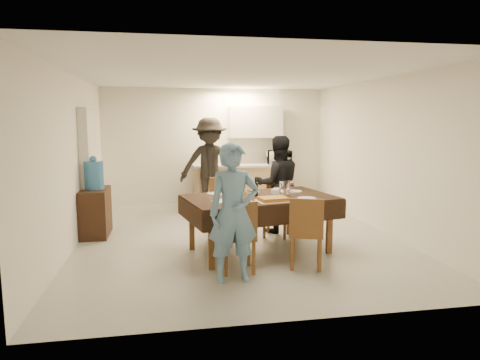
# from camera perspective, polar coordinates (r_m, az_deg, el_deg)

# --- Properties ---
(floor) EXTENTS (5.00, 6.00, 0.02)m
(floor) POSITION_cam_1_polar(r_m,az_deg,el_deg) (7.05, -0.41, -7.60)
(floor) COLOR #A7A8A3
(floor) RESTS_ON ground
(ceiling) EXTENTS (5.00, 6.00, 0.02)m
(ceiling) POSITION_cam_1_polar(r_m,az_deg,el_deg) (6.83, -0.43, 13.91)
(ceiling) COLOR white
(ceiling) RESTS_ON wall_back
(wall_back) EXTENTS (5.00, 0.02, 2.60)m
(wall_back) POSITION_cam_1_polar(r_m,az_deg,el_deg) (9.78, -3.36, 4.50)
(wall_back) COLOR white
(wall_back) RESTS_ON floor
(wall_front) EXTENTS (5.00, 0.02, 2.60)m
(wall_front) POSITION_cam_1_polar(r_m,az_deg,el_deg) (3.91, 6.95, -0.88)
(wall_front) COLOR white
(wall_front) RESTS_ON floor
(wall_left) EXTENTS (0.02, 6.00, 2.60)m
(wall_left) POSITION_cam_1_polar(r_m,az_deg,el_deg) (6.86, -21.49, 2.45)
(wall_left) COLOR white
(wall_left) RESTS_ON floor
(wall_right) EXTENTS (0.02, 6.00, 2.60)m
(wall_right) POSITION_cam_1_polar(r_m,az_deg,el_deg) (7.64, 18.42, 3.11)
(wall_right) COLOR white
(wall_right) RESTS_ON floor
(stub_partition) EXTENTS (0.15, 1.40, 2.10)m
(stub_partition) POSITION_cam_1_polar(r_m,az_deg,el_deg) (8.05, -19.17, 1.52)
(stub_partition) COLOR white
(stub_partition) RESTS_ON floor
(kitchen_base_cabinet) EXTENTS (2.20, 0.60, 0.86)m
(kitchen_base_cabinet) POSITION_cam_1_polar(r_m,az_deg,el_deg) (9.65, 0.44, -0.73)
(kitchen_base_cabinet) COLOR tan
(kitchen_base_cabinet) RESTS_ON floor
(kitchen_worktop) EXTENTS (2.24, 0.64, 0.05)m
(kitchen_worktop) POSITION_cam_1_polar(r_m,az_deg,el_deg) (9.59, 0.44, 1.96)
(kitchen_worktop) COLOR beige
(kitchen_worktop) RESTS_ON kitchen_base_cabinet
(upper_cabinet) EXTENTS (1.20, 0.34, 0.70)m
(upper_cabinet) POSITION_cam_1_polar(r_m,az_deg,el_deg) (9.73, 2.05, 7.74)
(upper_cabinet) COLOR silver
(upper_cabinet) RESTS_ON wall_back
(dining_table) EXTENTS (2.29, 1.62, 0.81)m
(dining_table) POSITION_cam_1_polar(r_m,az_deg,el_deg) (6.14, 2.65, -2.55)
(dining_table) COLOR black
(dining_table) RESTS_ON floor
(chair_near_left) EXTENTS (0.43, 0.43, 0.50)m
(chair_near_left) POSITION_cam_1_polar(r_m,az_deg,el_deg) (5.30, -0.14, -6.55)
(chair_near_left) COLOR brown
(chair_near_left) RESTS_ON floor
(chair_near_right) EXTENTS (0.54, 0.55, 0.51)m
(chair_near_right) POSITION_cam_1_polar(r_m,az_deg,el_deg) (5.52, 9.16, -6.02)
(chair_near_right) COLOR brown
(chair_near_right) RESTS_ON floor
(chair_far_left) EXTENTS (0.54, 0.54, 0.52)m
(chair_far_left) POSITION_cam_1_polar(r_m,az_deg,el_deg) (6.73, -2.34, -3.17)
(chair_far_left) COLOR brown
(chair_far_left) RESTS_ON floor
(chair_far_right) EXTENTS (0.55, 0.57, 0.49)m
(chair_far_right) POSITION_cam_1_polar(r_m,az_deg,el_deg) (6.92, 5.07, -3.22)
(chair_far_right) COLOR brown
(chair_far_right) RESTS_ON floor
(console) EXTENTS (0.42, 0.84, 0.78)m
(console) POSITION_cam_1_polar(r_m,az_deg,el_deg) (7.47, -18.68, -4.08)
(console) COLOR #331B11
(console) RESTS_ON floor
(water_jug) EXTENTS (0.30, 0.30, 0.46)m
(water_jug) POSITION_cam_1_polar(r_m,az_deg,el_deg) (7.37, -18.90, 0.62)
(water_jug) COLOR #387FC1
(water_jug) RESTS_ON console
(wine_bottle) EXTENTS (0.07, 0.07, 0.28)m
(wine_bottle) POSITION_cam_1_polar(r_m,az_deg,el_deg) (6.15, 2.11, -0.86)
(wine_bottle) COLOR black
(wine_bottle) RESTS_ON dining_table
(water_pitcher) EXTENTS (0.14, 0.14, 0.22)m
(water_pitcher) POSITION_cam_1_polar(r_m,az_deg,el_deg) (6.15, 5.94, -1.17)
(water_pitcher) COLOR white
(water_pitcher) RESTS_ON dining_table
(savoury_tart) EXTENTS (0.48, 0.39, 0.05)m
(savoury_tart) POSITION_cam_1_polar(r_m,az_deg,el_deg) (5.79, 4.45, -2.56)
(savoury_tart) COLOR #AB7F32
(savoury_tart) RESTS_ON dining_table
(salad_bowl) EXTENTS (0.17, 0.17, 0.07)m
(salad_bowl) POSITION_cam_1_polar(r_m,az_deg,el_deg) (6.37, 4.93, -1.54)
(salad_bowl) COLOR white
(salad_bowl) RESTS_ON dining_table
(mushroom_dish) EXTENTS (0.18, 0.18, 0.03)m
(mushroom_dish) POSITION_cam_1_polar(r_m,az_deg,el_deg) (6.39, 1.67, -1.64)
(mushroom_dish) COLOR white
(mushroom_dish) RESTS_ON dining_table
(wine_glass_a) EXTENTS (0.09, 0.09, 0.19)m
(wine_glass_a) POSITION_cam_1_polar(r_m,az_deg,el_deg) (5.78, -2.13, -1.88)
(wine_glass_a) COLOR white
(wine_glass_a) RESTS_ON dining_table
(wine_glass_b) EXTENTS (0.08, 0.08, 0.17)m
(wine_glass_b) POSITION_cam_1_polar(r_m,az_deg,el_deg) (6.50, 6.91, -0.92)
(wine_glass_b) COLOR white
(wine_glass_b) RESTS_ON dining_table
(wine_glass_c) EXTENTS (0.08, 0.08, 0.19)m
(wine_glass_c) POSITION_cam_1_polar(r_m,az_deg,el_deg) (6.37, 0.31, -0.96)
(wine_glass_c) COLOR white
(wine_glass_c) RESTS_ON dining_table
(plate_near_left) EXTENTS (0.27, 0.27, 0.02)m
(plate_near_left) POSITION_cam_1_polar(r_m,az_deg,el_deg) (5.74, -2.55, -2.84)
(plate_near_left) COLOR white
(plate_near_left) RESTS_ON dining_table
(plate_near_right) EXTENTS (0.25, 0.25, 0.01)m
(plate_near_right) POSITION_cam_1_polar(r_m,az_deg,el_deg) (6.01, 8.88, -2.44)
(plate_near_right) COLOR white
(plate_near_right) RESTS_ON dining_table
(plate_far_left) EXTENTS (0.27, 0.27, 0.02)m
(plate_far_left) POSITION_cam_1_polar(r_m,az_deg,el_deg) (6.32, -3.26, -1.83)
(plate_far_left) COLOR white
(plate_far_left) RESTS_ON dining_table
(plate_far_right) EXTENTS (0.25, 0.25, 0.01)m
(plate_far_right) POSITION_cam_1_polar(r_m,az_deg,el_deg) (6.57, 7.19, -1.51)
(plate_far_right) COLOR white
(plate_far_right) RESTS_ON dining_table
(microwave) EXTENTS (0.53, 0.36, 0.30)m
(microwave) POSITION_cam_1_polar(r_m,az_deg,el_deg) (9.76, 5.19, 3.05)
(microwave) COLOR silver
(microwave) RESTS_ON kitchen_worktop
(person_near) EXTENTS (0.62, 0.42, 1.64)m
(person_near) POSITION_cam_1_polar(r_m,az_deg,el_deg) (5.02, -0.86, -4.40)
(person_near) COLOR #628EB3
(person_near) RESTS_ON floor
(person_far) EXTENTS (0.80, 0.62, 1.64)m
(person_far) POSITION_cam_1_polar(r_m,az_deg,el_deg) (7.27, 5.07, -0.56)
(person_far) COLOR black
(person_far) RESTS_ON floor
(person_kitchen) EXTENTS (1.26, 0.72, 1.95)m
(person_kitchen) POSITION_cam_1_polar(r_m,az_deg,el_deg) (9.02, -4.04, 2.12)
(person_kitchen) COLOR black
(person_kitchen) RESTS_ON floor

